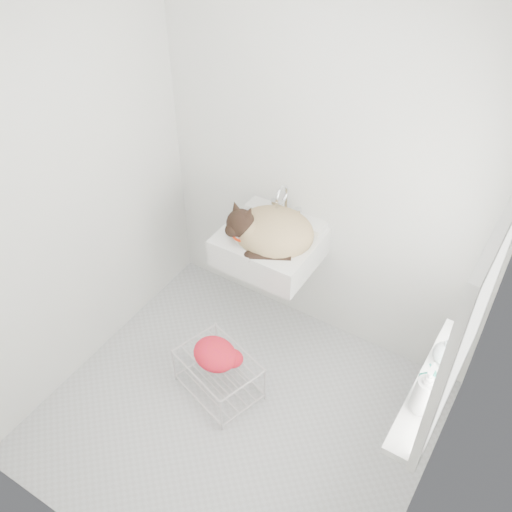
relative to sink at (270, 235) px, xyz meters
The scene contains 15 objects.
floor 1.15m from the sink, 73.64° to the right, with size 2.20×2.00×0.02m, color #B6B8B9.
back_wall 0.52m from the sink, 50.13° to the left, with size 2.20×0.02×2.50m, color white.
right_wall 1.56m from the sink, 29.33° to the right, with size 0.02×2.00×2.50m, color white.
left_wall 1.22m from the sink, 140.03° to the right, with size 0.02×2.00×2.50m, color white.
window_glass 1.50m from the sink, 22.52° to the right, with size 0.01×0.80×1.00m, color white.
window_frame 1.48m from the sink, 22.76° to the right, with size 0.04×0.90×1.10m, color white.
windowsill 1.34m from the sink, 23.75° to the right, with size 0.16×0.88×0.04m, color white.
sink is the anchor object (origin of this frame).
faucet 0.23m from the sink, 90.00° to the left, with size 0.22×0.15×0.22m, color silver, non-canonical shape.
cat 0.05m from the sink, 60.86° to the right, with size 0.56×0.50×0.32m.
wire_rack 0.93m from the sink, 89.32° to the right, with size 0.49×0.34×0.29m, color silver.
towel 0.82m from the sink, 90.17° to the right, with size 0.29×0.21×0.12m, color #ED3600.
bottle_a 1.41m from the sink, 30.16° to the right, with size 0.09×0.09×0.23m, color silver.
bottle_b 1.37m from the sink, 26.92° to the right, with size 0.08×0.08×0.18m, color #1D7B6B.
bottle_c 1.28m from the sink, 17.38° to the right, with size 0.12×0.12×0.15m, color white.
Camera 1 is at (1.18, -1.66, 3.12)m, focal length 40.91 mm.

